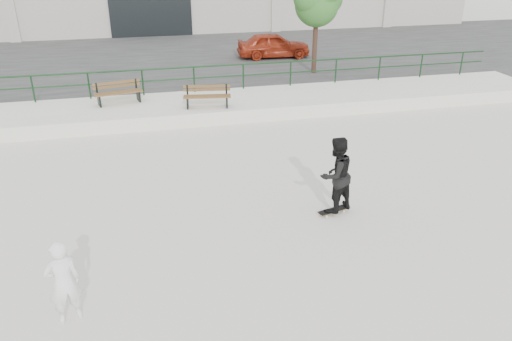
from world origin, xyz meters
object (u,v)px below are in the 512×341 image
object	(u,v)px
bench_right	(207,96)
seated_skater	(63,282)
bench_left	(118,93)
skateboard	(333,210)
red_car	(274,45)
standing_skater	(336,175)

from	to	relation	value
bench_right	seated_skater	size ratio (longest dim) A/B	1.10
bench_left	bench_right	world-z (taller)	bench_left
bench_left	bench_right	bearing A→B (deg)	-33.37
skateboard	seated_skater	bearing A→B (deg)	-172.98
bench_left	seated_skater	world-z (taller)	seated_skater
bench_left	red_car	size ratio (longest dim) A/B	0.49
bench_left	seated_skater	bearing A→B (deg)	-106.04
skateboard	standing_skater	size ratio (longest dim) A/B	0.43
bench_left	seated_skater	xyz separation A→B (m)	(-0.79, -11.24, -0.10)
standing_skater	skateboard	bearing A→B (deg)	-22.45
bench_right	red_car	size ratio (longest dim) A/B	0.47
seated_skater	bench_left	bearing A→B (deg)	-113.57
red_car	skateboard	world-z (taller)	red_car
bench_right	standing_skater	distance (m)	7.82
seated_skater	skateboard	bearing A→B (deg)	-177.01
bench_left	standing_skater	world-z (taller)	standing_skater
standing_skater	seated_skater	xyz separation A→B (m)	(-5.87, -2.43, -0.23)
seated_skater	red_car	bearing A→B (deg)	-135.36
bench_left	skateboard	size ratio (longest dim) A/B	2.24
skateboard	seated_skater	world-z (taller)	seated_skater
bench_left	red_car	xyz separation A→B (m)	(7.69, 6.29, 0.23)
bench_left	bench_right	size ratio (longest dim) A/B	1.03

